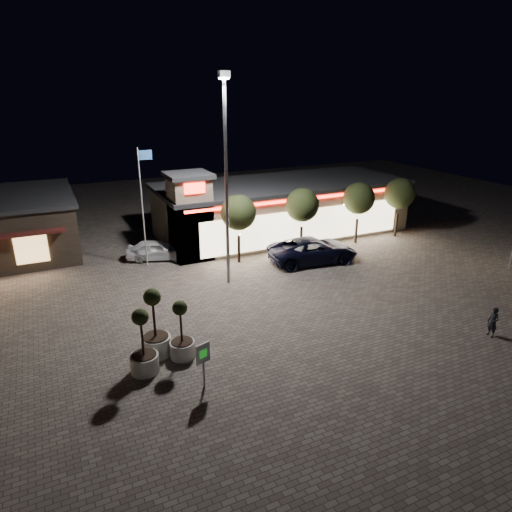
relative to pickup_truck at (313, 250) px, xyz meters
name	(u,v)px	position (x,y,z in m)	size (l,w,h in m)	color
ground	(253,352)	(-8.70, -8.85, -0.87)	(90.00, 90.00, 0.00)	#6A6056
retail_building	(277,208)	(0.80, 6.97, 1.34)	(20.40, 8.40, 6.10)	gray
floodlight_pole	(226,171)	(-6.70, -0.85, 6.15)	(0.60, 0.40, 12.38)	gray
flagpole	(143,198)	(-10.61, 4.15, 3.87)	(0.95, 0.10, 8.00)	white
string_tree_a	(238,213)	(-4.70, 2.15, 2.69)	(2.42, 2.42, 4.79)	#332319
string_tree_b	(302,205)	(0.30, 2.15, 2.69)	(2.42, 2.42, 4.79)	#332319
string_tree_c	(359,199)	(5.30, 2.15, 2.69)	(2.42, 2.42, 4.79)	#332319
string_tree_d	(400,194)	(9.30, 2.15, 2.69)	(2.42, 2.42, 4.79)	#332319
pickup_truck	(313,250)	(0.00, 0.00, 0.00)	(2.89, 6.27, 1.74)	black
white_sedan	(156,250)	(-9.81, 5.15, -0.16)	(1.68, 4.18, 1.42)	white
pedestrian	(493,322)	(2.54, -12.50, -0.10)	(0.56, 0.37, 1.53)	black
planter_left	(155,335)	(-12.76, -7.10, 0.14)	(1.34, 1.34, 3.29)	white
planter_mid	(144,353)	(-13.55, -8.26, 0.05)	(1.22, 1.22, 3.00)	white
planter_right	(182,340)	(-11.74, -7.82, 0.00)	(1.14, 1.14, 2.81)	white
valet_sign	(203,357)	(-11.58, -10.35, 0.54)	(0.65, 0.27, 2.02)	gray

